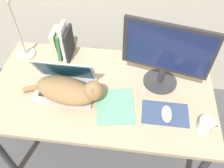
# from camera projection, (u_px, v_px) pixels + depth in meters

# --- Properties ---
(desk) EXTENTS (1.36, 0.74, 0.71)m
(desk) POSITION_uv_depth(u_px,v_px,m) (102.00, 96.00, 1.50)
(desk) COLOR tan
(desk) RESTS_ON ground_plane
(laptop) EXTENTS (0.36, 0.22, 0.22)m
(laptop) POSITION_uv_depth(u_px,v_px,m) (65.00, 84.00, 1.42)
(laptop) COLOR #B7B7BC
(laptop) RESTS_ON desk
(cat) EXTENTS (0.50, 0.26, 0.15)m
(cat) POSITION_uv_depth(u_px,v_px,m) (70.00, 90.00, 1.36)
(cat) COLOR #99754C
(cat) RESTS_ON desk
(external_monitor) EXTENTS (0.49, 0.21, 0.43)m
(external_monitor) POSITION_uv_depth(u_px,v_px,m) (166.00, 54.00, 1.31)
(external_monitor) COLOR #333338
(external_monitor) RESTS_ON desk
(mousepad) EXTENTS (0.26, 0.16, 0.00)m
(mousepad) POSITION_uv_depth(u_px,v_px,m) (165.00, 113.00, 1.33)
(mousepad) COLOR #384C75
(mousepad) RESTS_ON desk
(computer_mouse) EXTENTS (0.06, 0.11, 0.03)m
(computer_mouse) POSITION_uv_depth(u_px,v_px,m) (167.00, 114.00, 1.31)
(computer_mouse) COLOR silver
(computer_mouse) RESTS_ON mousepad
(book_row) EXTENTS (0.11, 0.17, 0.24)m
(book_row) POSITION_uv_depth(u_px,v_px,m) (63.00, 43.00, 1.57)
(book_row) COLOR beige
(book_row) RESTS_ON desk
(desk_lamp) EXTENTS (0.17, 0.17, 0.53)m
(desk_lamp) POSITION_uv_depth(u_px,v_px,m) (13.00, 11.00, 1.36)
(desk_lamp) COLOR beige
(desk_lamp) RESTS_ON desk
(notepad) EXTENTS (0.25, 0.29, 0.01)m
(notepad) POSITION_uv_depth(u_px,v_px,m) (115.00, 106.00, 1.36)
(notepad) COLOR #6BBC93
(notepad) RESTS_ON desk
(mug) EXTENTS (0.12, 0.08, 0.08)m
(mug) POSITION_uv_depth(u_px,v_px,m) (206.00, 125.00, 1.23)
(mug) COLOR white
(mug) RESTS_ON desk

